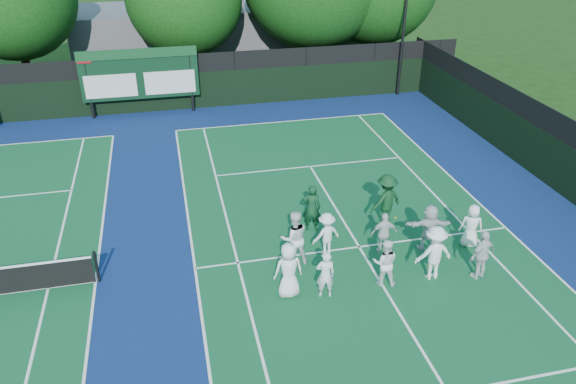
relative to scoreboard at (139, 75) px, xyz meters
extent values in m
plane|color=#17350E|center=(7.01, -15.59, -2.19)|extent=(120.00, 120.00, 0.00)
cube|color=navy|center=(1.01, -14.59, -2.19)|extent=(34.00, 32.00, 0.01)
cube|color=#11532B|center=(7.01, -14.59, -2.18)|extent=(10.97, 23.77, 0.00)
cube|color=white|center=(7.01, -2.70, -2.18)|extent=(10.97, 0.08, 0.00)
cube|color=white|center=(1.53, -14.59, -2.18)|extent=(0.08, 23.77, 0.00)
cube|color=white|center=(12.50, -14.59, -2.18)|extent=(0.08, 23.77, 0.00)
cube|color=white|center=(2.90, -14.59, -2.18)|extent=(0.08, 23.77, 0.00)
cube|color=white|center=(11.13, -14.59, -2.18)|extent=(0.08, 23.77, 0.00)
cube|color=white|center=(7.01, -8.19, -2.18)|extent=(8.23, 0.08, 0.00)
cube|color=white|center=(7.01, -14.59, -2.18)|extent=(0.08, 12.80, 0.00)
cube|color=white|center=(-1.50, -14.59, -2.18)|extent=(0.08, 23.77, 0.00)
cube|color=white|center=(-2.87, -14.59, -2.18)|extent=(0.08, 23.77, 0.00)
cube|color=black|center=(1.01, 0.41, -1.19)|extent=(34.00, 0.08, 2.00)
cube|color=black|center=(1.01, 0.41, 0.31)|extent=(34.00, 0.05, 1.00)
cylinder|color=black|center=(-2.59, 0.01, -0.44)|extent=(0.16, 0.16, 3.50)
cylinder|color=black|center=(2.61, 0.01, -0.44)|extent=(0.16, 0.16, 3.50)
cube|color=black|center=(0.01, 0.01, 0.01)|extent=(6.00, 0.15, 2.60)
cube|color=#124220|center=(0.01, -0.09, 1.11)|extent=(6.00, 0.05, 0.50)
cube|color=silver|center=(-1.49, -0.09, -0.49)|extent=(2.60, 0.04, 1.20)
cube|color=silver|center=(1.51, -0.09, -0.49)|extent=(2.60, 0.04, 1.20)
cube|color=#A50D18|center=(-2.59, -0.09, 1.01)|extent=(0.70, 0.04, 0.50)
cube|color=#5E5E63|center=(5.01, 8.41, -0.19)|extent=(18.00, 6.00, 4.00)
cylinder|color=black|center=(14.51, 0.11, 2.81)|extent=(0.16, 0.16, 10.00)
cylinder|color=black|center=(-1.39, -14.59, -1.64)|extent=(0.10, 0.10, 1.10)
cylinder|color=black|center=(-6.17, 3.91, -0.60)|extent=(0.44, 0.44, 3.18)
sphere|color=#0C380D|center=(-5.57, 4.21, 2.84)|extent=(4.70, 4.70, 4.70)
cylinder|color=black|center=(2.80, 3.91, -0.78)|extent=(0.44, 0.44, 2.82)
sphere|color=#0C380D|center=(3.40, 4.21, 2.43)|extent=(4.59, 4.59, 4.59)
cylinder|color=black|center=(10.31, 3.91, -0.64)|extent=(0.44, 0.44, 3.10)
cylinder|color=black|center=(14.15, 3.91, -0.68)|extent=(0.44, 0.44, 3.02)
sphere|color=yellow|center=(11.18, -15.66, -2.16)|extent=(0.07, 0.07, 0.07)
sphere|color=yellow|center=(4.49, -14.81, -2.16)|extent=(0.07, 0.07, 0.07)
sphere|color=yellow|center=(8.93, -13.10, -2.16)|extent=(0.07, 0.07, 0.07)
sphere|color=yellow|center=(8.82, -16.07, -2.16)|extent=(0.07, 0.07, 0.07)
imported|color=white|center=(4.14, -16.49, -1.31)|extent=(0.89, 0.61, 1.77)
imported|color=white|center=(5.16, -16.78, -1.42)|extent=(0.61, 0.44, 1.54)
imported|color=white|center=(7.07, -16.62, -1.41)|extent=(0.90, 0.79, 1.55)
imported|color=white|center=(8.63, -16.65, -1.29)|extent=(1.17, 0.68, 1.81)
imported|color=silver|center=(10.07, -16.96, -1.36)|extent=(1.05, 0.68, 1.66)
imported|color=white|center=(4.67, -14.94, -1.26)|extent=(0.93, 0.73, 1.87)
imported|color=white|center=(5.81, -14.67, -1.44)|extent=(1.08, 0.79, 1.50)
imported|color=silver|center=(7.66, -15.04, -1.45)|extent=(0.90, 0.45, 1.49)
imported|color=silver|center=(9.18, -15.15, -1.36)|extent=(1.59, 0.74, 1.65)
imported|color=white|center=(10.65, -15.30, -1.42)|extent=(0.88, 0.74, 1.54)
imported|color=#0F391E|center=(5.73, -13.15, -1.31)|extent=(0.72, 0.56, 1.76)
imported|color=#0F391B|center=(8.37, -13.38, -1.21)|extent=(1.43, 1.09, 1.96)
camera|label=1|loc=(1.18, -29.38, 8.40)|focal=35.00mm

